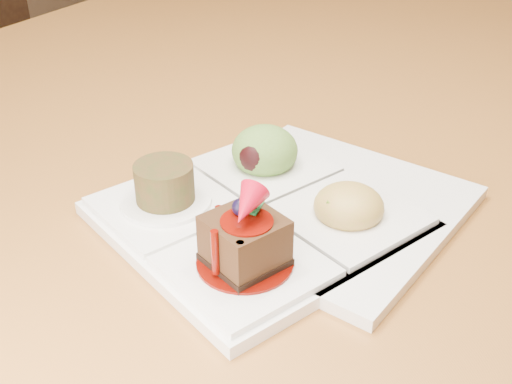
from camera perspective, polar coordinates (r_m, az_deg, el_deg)
The scene contains 3 objects.
dining_table at distance 0.92m, azimuth -2.35°, elevation 5.10°, with size 1.00×1.80×0.75m.
sampler_plate at distance 0.59m, azimuth 0.18°, elevation -1.11°, with size 0.32×0.32×0.10m.
second_plate at distance 0.62m, azimuth 5.72°, elevation -1.19°, with size 0.24×0.24×0.01m, color white.
Camera 1 is at (0.45, -0.69, 1.09)m, focal length 45.00 mm.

